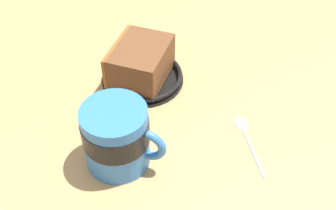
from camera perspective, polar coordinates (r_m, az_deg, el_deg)
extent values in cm
cube|color=tan|center=(75.50, 2.63, 1.37)|extent=(119.02, 119.02, 2.22)
cylinder|color=black|center=(76.66, -3.29, 3.70)|extent=(14.44, 14.44, 0.91)
torus|color=black|center=(76.11, -3.32, 4.19)|extent=(14.08, 14.08, 0.79)
cube|color=brown|center=(76.17, -3.31, 4.13)|extent=(8.52, 11.33, 0.60)
cube|color=brown|center=(74.17, -3.41, 6.00)|extent=(8.52, 11.33, 5.74)
cube|color=brown|center=(75.68, -6.57, 6.66)|extent=(0.82, 11.18, 5.74)
cylinder|color=#3372BF|center=(60.77, -6.90, -4.22)|extent=(9.33, 9.33, 10.04)
cylinder|color=black|center=(59.78, -7.01, -3.37)|extent=(9.51, 9.51, 3.69)
cylinder|color=brown|center=(58.13, -7.20, -1.85)|extent=(8.21, 8.21, 0.40)
torus|color=#3372BF|center=(59.41, -2.78, -5.34)|extent=(5.61, 1.26, 5.59)
ellipsoid|color=silver|center=(69.64, 9.66, -2.23)|extent=(3.21, 3.59, 0.80)
cylinder|color=silver|center=(66.00, 11.32, -6.14)|extent=(5.01, 8.45, 0.50)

